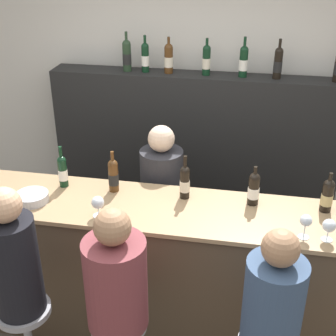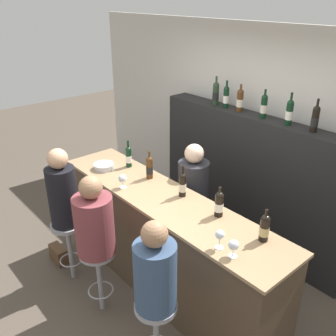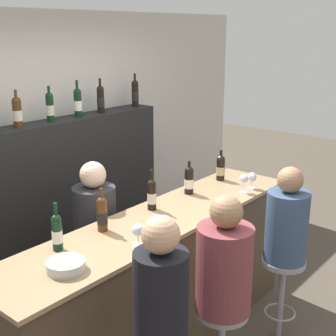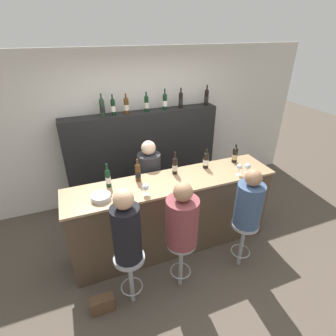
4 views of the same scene
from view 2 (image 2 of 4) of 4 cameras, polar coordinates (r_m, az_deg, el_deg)
name	(u,v)px [view 2 (image 2 of 4)]	position (r m, az deg, el deg)	size (l,w,h in m)	color
ground_plane	(143,299)	(4.12, -3.79, -19.24)	(16.00, 16.00, 0.00)	#4C4238
wall_back	(265,140)	(4.59, 14.57, 4.20)	(6.40, 0.05, 2.60)	beige
bar_counter	(164,244)	(3.89, -0.60, -11.54)	(2.78, 0.61, 1.10)	#473828
back_bar_cabinet	(249,181)	(4.61, 12.30, -2.02)	(2.60, 0.28, 1.64)	black
wine_bottle_counter_0	(129,156)	(4.19, -6.03, 1.77)	(0.07, 0.07, 0.31)	black
wine_bottle_counter_1	(149,167)	(3.91, -2.84, 0.14)	(0.07, 0.07, 0.31)	#4C2D14
wine_bottle_counter_2	(183,184)	(3.57, 2.22, -2.50)	(0.07, 0.07, 0.32)	black
wine_bottle_counter_3	(219,204)	(3.29, 7.79, -5.43)	(0.08, 0.08, 0.28)	black
wine_bottle_counter_4	(265,228)	(3.05, 14.50, -8.78)	(0.08, 0.08, 0.28)	black
wine_bottle_backbar_0	(216,93)	(4.64, 7.29, 11.24)	(0.08, 0.08, 0.34)	#233823
wine_bottle_backbar_1	(226,97)	(4.54, 8.84, 10.71)	(0.07, 0.07, 0.32)	black
wine_bottle_backbar_2	(240,100)	(4.41, 10.91, 10.13)	(0.08, 0.08, 0.31)	#4C2D14
wine_bottle_backbar_3	(264,106)	(4.22, 14.40, 9.14)	(0.07, 0.07, 0.31)	black
wine_bottle_backbar_4	(289,112)	(4.06, 18.02, 8.10)	(0.07, 0.07, 0.34)	black
wine_bottle_backbar_5	(315,119)	(3.92, 21.52, 7.02)	(0.07, 0.07, 0.33)	black
wine_glass_0	(123,179)	(3.75, -6.94, -1.65)	(0.08, 0.08, 0.14)	silver
wine_glass_1	(220,235)	(2.90, 7.92, -10.12)	(0.07, 0.07, 0.16)	silver
wine_glass_2	(234,246)	(2.84, 9.97, -11.56)	(0.08, 0.08, 0.14)	silver
metal_bowl	(104,166)	(4.22, -9.75, 0.26)	(0.23, 0.23, 0.06)	#B7B7BC
bar_stool_left	(68,237)	(4.16, -14.95, -10.05)	(0.34, 0.34, 0.71)	gray
guest_seated_left	(62,192)	(3.88, -15.83, -3.55)	(0.29, 0.29, 0.84)	black
bar_stool_middle	(98,265)	(3.72, -10.57, -14.35)	(0.34, 0.34, 0.71)	gray
guest_seated_middle	(94,222)	(3.43, -11.21, -8.01)	(0.36, 0.36, 0.77)	brown
bar_stool_right	(156,320)	(3.18, -1.84, -22.16)	(0.34, 0.34, 0.71)	gray
guest_seated_right	(155,272)	(2.84, -1.98, -15.51)	(0.32, 0.32, 0.75)	#334766
bartender	(192,210)	(4.23, 3.74, -6.41)	(0.34, 0.34, 1.46)	#28282D
handbag	(59,254)	(4.68, -16.34, -12.50)	(0.26, 0.12, 0.20)	#513823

